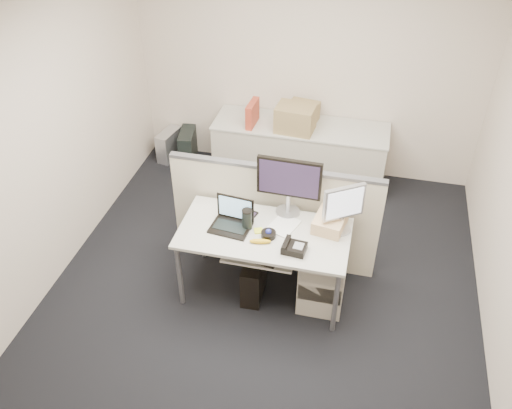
% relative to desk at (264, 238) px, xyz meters
% --- Properties ---
extents(floor, '(4.00, 4.50, 0.01)m').
position_rel_desk_xyz_m(floor, '(0.00, 0.00, -0.67)').
color(floor, black).
rests_on(floor, ground).
extents(ceiling, '(4.00, 4.50, 0.01)m').
position_rel_desk_xyz_m(ceiling, '(0.00, 0.00, 2.04)').
color(ceiling, white).
rests_on(ceiling, ground).
extents(wall_back, '(4.00, 0.02, 2.70)m').
position_rel_desk_xyz_m(wall_back, '(0.00, 2.25, 0.69)').
color(wall_back, beige).
rests_on(wall_back, ground).
extents(wall_left, '(0.02, 4.50, 2.70)m').
position_rel_desk_xyz_m(wall_left, '(-2.00, 0.00, 0.69)').
color(wall_left, beige).
rests_on(wall_left, ground).
extents(desk, '(1.50, 0.75, 0.73)m').
position_rel_desk_xyz_m(desk, '(0.00, 0.00, 0.00)').
color(desk, '#BAB9AE').
rests_on(desk, floor).
extents(keyboard_tray, '(0.62, 0.32, 0.02)m').
position_rel_desk_xyz_m(keyboard_tray, '(0.00, -0.18, -0.04)').
color(keyboard_tray, '#BAB9AE').
rests_on(keyboard_tray, desk).
extents(drawer_pedestal, '(0.40, 0.55, 0.65)m').
position_rel_desk_xyz_m(drawer_pedestal, '(0.55, 0.05, -0.34)').
color(drawer_pedestal, beige).
rests_on(drawer_pedestal, floor).
extents(cubicle_partition, '(2.00, 0.06, 1.10)m').
position_rel_desk_xyz_m(cubicle_partition, '(0.00, 0.45, -0.11)').
color(cubicle_partition, beige).
rests_on(cubicle_partition, floor).
extents(back_counter, '(2.00, 0.60, 0.72)m').
position_rel_desk_xyz_m(back_counter, '(0.00, 1.93, -0.30)').
color(back_counter, beige).
rests_on(back_counter, floor).
extents(monitor_main, '(0.58, 0.24, 0.58)m').
position_rel_desk_xyz_m(monitor_main, '(0.15, 0.32, 0.35)').
color(monitor_main, black).
rests_on(monitor_main, desk).
extents(monitor_small, '(0.42, 0.36, 0.46)m').
position_rel_desk_xyz_m(monitor_small, '(0.65, 0.18, 0.29)').
color(monitor_small, '#B7B7BC').
rests_on(monitor_small, desk).
extents(laptop, '(0.37, 0.29, 0.26)m').
position_rel_desk_xyz_m(laptop, '(-0.30, -0.02, 0.19)').
color(laptop, black).
rests_on(laptop, desk).
extents(trackball, '(0.17, 0.17, 0.05)m').
position_rel_desk_xyz_m(trackball, '(0.05, -0.05, 0.09)').
color(trackball, black).
rests_on(trackball, desk).
extents(desk_phone, '(0.21, 0.18, 0.06)m').
position_rel_desk_xyz_m(desk_phone, '(0.30, -0.18, 0.10)').
color(desk_phone, black).
rests_on(desk_phone, desk).
extents(paper_stack, '(0.30, 0.33, 0.01)m').
position_rel_desk_xyz_m(paper_stack, '(0.15, 0.12, 0.07)').
color(paper_stack, white).
rests_on(paper_stack, desk).
extents(sticky_pad, '(0.10, 0.10, 0.01)m').
position_rel_desk_xyz_m(sticky_pad, '(-0.05, 0.00, 0.07)').
color(sticky_pad, yellow).
rests_on(sticky_pad, desk).
extents(travel_mug, '(0.11, 0.11, 0.19)m').
position_rel_desk_xyz_m(travel_mug, '(-0.16, 0.02, 0.16)').
color(travel_mug, black).
rests_on(travel_mug, desk).
extents(banana, '(0.19, 0.08, 0.04)m').
position_rel_desk_xyz_m(banana, '(0.00, -0.15, 0.09)').
color(banana, gold).
rests_on(banana, desk).
extents(cellphone, '(0.09, 0.12, 0.01)m').
position_rel_desk_xyz_m(cellphone, '(-0.15, 0.20, 0.07)').
color(cellphone, black).
rests_on(cellphone, desk).
extents(manila_folders, '(0.31, 0.36, 0.12)m').
position_rel_desk_xyz_m(manila_folders, '(0.55, 0.20, 0.13)').
color(manila_folders, '#D5B98A').
rests_on(manila_folders, desk).
extents(keyboard, '(0.47, 0.23, 0.02)m').
position_rel_desk_xyz_m(keyboard, '(-0.05, -0.22, -0.02)').
color(keyboard, black).
rests_on(keyboard, keyboard_tray).
extents(pc_tower_desk, '(0.19, 0.44, 0.41)m').
position_rel_desk_xyz_m(pc_tower_desk, '(-0.08, -0.05, -0.46)').
color(pc_tower_desk, black).
rests_on(pc_tower_desk, floor).
extents(pc_tower_spare_dark, '(0.25, 0.46, 0.41)m').
position_rel_desk_xyz_m(pc_tower_spare_dark, '(-1.45, 2.03, -0.46)').
color(pc_tower_spare_dark, black).
rests_on(pc_tower_spare_dark, floor).
extents(pc_tower_spare_silver, '(0.24, 0.43, 0.38)m').
position_rel_desk_xyz_m(pc_tower_spare_silver, '(-1.70, 2.03, -0.48)').
color(pc_tower_spare_silver, '#B7B7BC').
rests_on(pc_tower_spare_silver, floor).
extents(cardboard_box_left, '(0.45, 0.35, 0.32)m').
position_rel_desk_xyz_m(cardboard_box_left, '(-0.05, 1.81, 0.21)').
color(cardboard_box_left, tan).
rests_on(cardboard_box_left, back_counter).
extents(cardboard_box_right, '(0.37, 0.31, 0.24)m').
position_rel_desk_xyz_m(cardboard_box_right, '(0.00, 2.05, 0.18)').
color(cardboard_box_right, tan).
rests_on(cardboard_box_right, back_counter).
extents(red_binder, '(0.09, 0.32, 0.30)m').
position_rel_desk_xyz_m(red_binder, '(-0.55, 1.83, 0.20)').
color(red_binder, '#B43D27').
rests_on(red_binder, back_counter).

